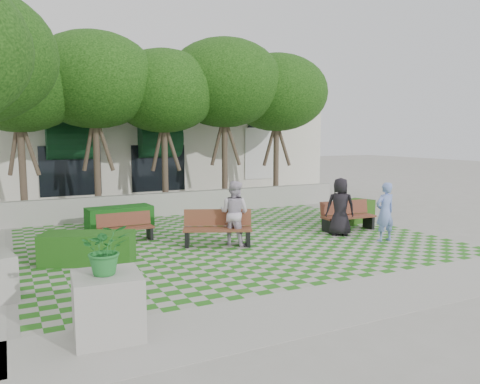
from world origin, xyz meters
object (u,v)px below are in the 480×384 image
hedge_west (88,248)px  bench_mid (218,229)px  bench_east (347,216)px  bench_west (125,228)px  person_dark (340,207)px  person_white (234,213)px  person_blue (385,212)px  hedge_midleft (120,218)px  hedge_east (349,212)px  planter_front (107,292)px

hedge_west → bench_mid: bearing=4.8°
bench_east → bench_west: (-7.06, 1.67, -0.06)m
hedge_west → person_dark: size_ratio=1.20×
bench_east → person_dark: 1.04m
bench_west → person_dark: size_ratio=0.89×
bench_mid → person_white: (0.48, -0.13, 0.44)m
person_blue → person_white: 4.54m
hedge_midleft → person_white: 4.60m
bench_west → hedge_west: 2.47m
hedge_west → person_dark: bearing=-1.4°
bench_mid → bench_west: bearing=166.9°
bench_east → hedge_midleft: bearing=156.0°
bench_east → hedge_east: bearing=51.8°
bench_west → hedge_east: 8.02m
bench_west → hedge_midleft: bench_west is taller
person_dark → bench_east: bearing=-114.9°
person_dark → person_white: bearing=22.9°
hedge_east → person_dark: 2.37m
bench_east → planter_front: (-8.86, -4.92, 0.27)m
bench_east → hedge_midleft: (-6.80, 3.66, -0.09)m
bench_mid → hedge_midleft: bench_mid is taller
bench_west → hedge_west: size_ratio=0.74×
bench_mid → hedge_midleft: (-2.01, 3.71, -0.12)m
hedge_east → person_blue: size_ratio=1.23×
bench_west → person_dark: 6.71m
bench_east → planter_front: 10.14m
planter_front → hedge_midleft: bearing=76.5°
hedge_east → person_blue: 3.06m
planter_front → person_white: size_ratio=0.98×
person_white → bench_east: bearing=-124.9°
hedge_east → person_white: 5.42m
hedge_east → person_blue: (-1.02, -2.84, 0.51)m
bench_west → planter_front: (-1.80, -6.59, 0.33)m
hedge_midleft → planter_front: 8.83m
person_blue → hedge_midleft: bearing=-36.7°
hedge_east → person_white: (-5.26, -1.20, 0.55)m
bench_west → person_white: bearing=-35.4°
bench_east → hedge_midleft: bench_east is taller
planter_front → person_dark: bearing=28.3°
hedge_west → planter_front: bearing=-95.0°
person_dark → hedge_midleft: bearing=-5.9°
hedge_west → person_blue: bearing=-9.9°
bench_mid → hedge_west: bearing=-151.1°
bench_west → person_blue: bearing=-28.0°
hedge_east → hedge_midleft: bearing=161.2°
bench_east → person_white: size_ratio=1.01×
bench_east → planter_front: bearing=-146.7°
hedge_midleft → person_white: person_white is taller
bench_east → person_white: bearing=-173.3°
bench_east → person_blue: person_blue is taller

